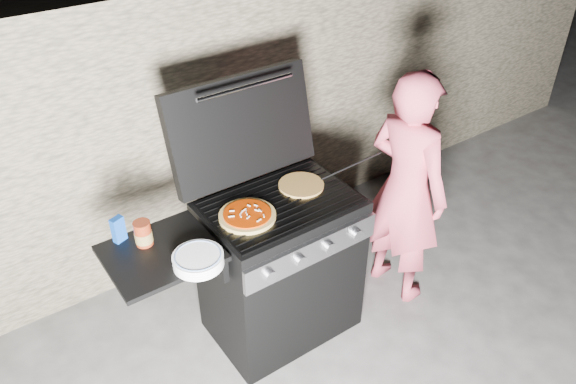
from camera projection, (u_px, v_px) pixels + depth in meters
ground at (281, 323)px, 3.42m from camera, size 50.00×50.00×0.00m
stone_wall at (188, 125)px, 3.61m from camera, size 8.00×0.35×1.80m
gas_grill at (243, 285)px, 3.04m from camera, size 1.34×0.79×0.91m
pizza_topped at (247, 215)px, 2.78m from camera, size 0.36×0.36×0.03m
pizza_plain at (301, 185)px, 3.01m from camera, size 0.25×0.25×0.01m
sauce_jar at (143, 233)px, 2.60m from camera, size 0.10×0.10×0.13m
blue_carton at (118, 229)px, 2.62m from camera, size 0.07×0.05×0.13m
plate_stack at (198, 260)px, 2.50m from camera, size 0.30×0.30×0.05m
person at (406, 190)px, 3.28m from camera, size 0.41×0.58×1.49m
tongs at (351, 167)px, 3.10m from camera, size 0.38×0.07×0.08m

